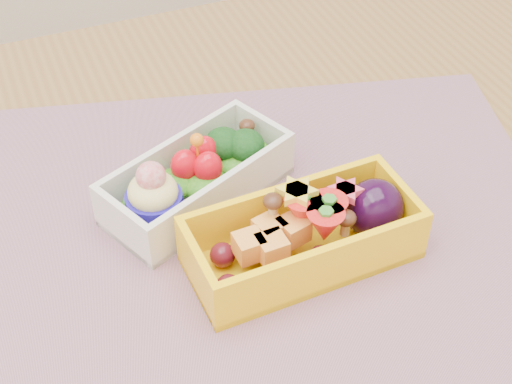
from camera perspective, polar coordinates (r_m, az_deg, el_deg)
name	(u,v)px	position (r m, az deg, el deg)	size (l,w,h in m)	color
table	(304,315)	(0.69, 3.61, -9.26)	(1.20, 0.80, 0.75)	brown
placemat	(250,233)	(0.62, -0.47, -3.09)	(0.51, 0.40, 0.00)	gray
bento_white	(197,178)	(0.64, -4.49, 1.04)	(0.18, 0.13, 0.07)	silver
bento_yellow	(308,234)	(0.58, 3.91, -3.21)	(0.18, 0.09, 0.06)	yellow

